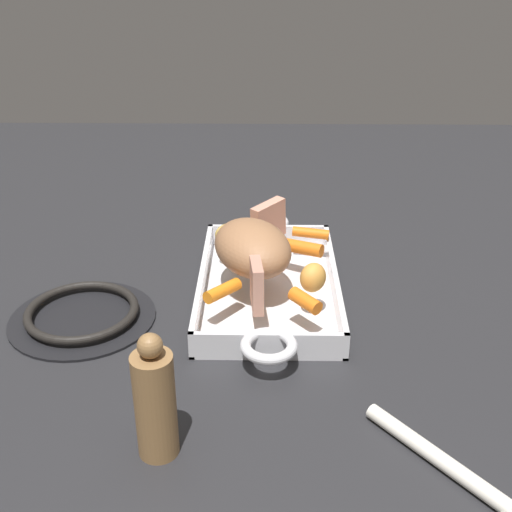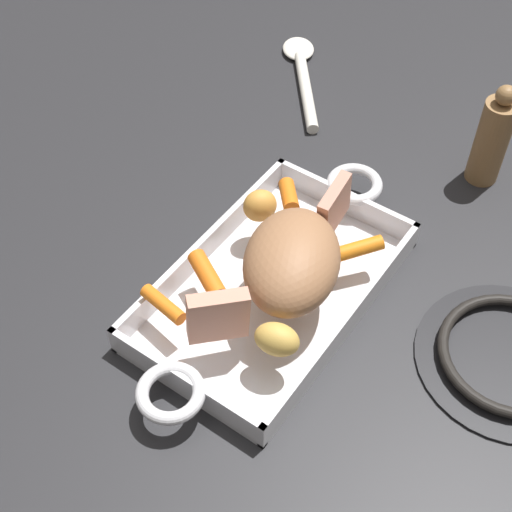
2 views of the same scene
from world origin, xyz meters
The scene contains 14 objects.
ground_plane centered at (0.00, 0.00, 0.00)m, with size 1.87×1.87×0.00m, color #232326.
roasting_dish centered at (0.00, 0.00, 0.01)m, with size 0.44×0.21×0.04m.
pork_roast centered at (0.00, -0.02, 0.08)m, with size 0.15×0.11×0.07m, color #9A6945.
roast_slice_outer centered at (-0.10, 0.00, 0.07)m, with size 0.02×0.06×0.06m, color tan.
roast_slice_thin centered at (0.10, -0.02, 0.07)m, with size 0.01×0.06×0.06m, color tan.
baby_carrot_center_right centered at (0.08, -0.06, 0.05)m, with size 0.02×0.02×0.06m, color orange.
baby_carrot_short centered at (-0.05, 0.05, 0.05)m, with size 0.02×0.02×0.06m, color orange.
baby_carrot_northeast centered at (0.11, 0.05, 0.05)m, with size 0.02×0.02×0.05m, color orange.
baby_carrot_northwest centered at (-0.11, 0.07, 0.05)m, with size 0.02×0.02×0.06m, color orange.
potato_corner centered at (-0.08, -0.06, 0.06)m, with size 0.05×0.03×0.04m, color gold.
potato_near_roast centered at (0.06, 0.06, 0.06)m, with size 0.04×0.03×0.04m, color gold.
stove_burner_rear centered at (0.07, -0.26, 0.01)m, with size 0.21×0.21×0.02m.
serving_spoon centered at (0.38, 0.21, 0.01)m, with size 0.20×0.17×0.02m.
pepper_mill centered at (0.33, -0.12, 0.07)m, with size 0.04×0.04×0.15m.
Camera 1 is at (0.86, -0.01, 0.51)m, focal length 45.94 mm.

